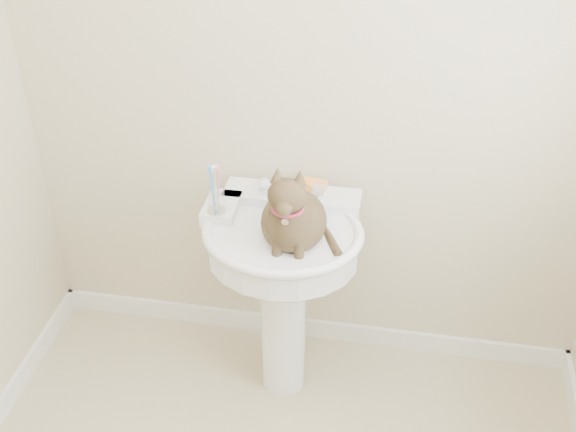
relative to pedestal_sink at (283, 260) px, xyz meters
The scene contains 7 objects.
wall_back 0.69m from the pedestal_sink, 79.88° to the left, with size 2.20×0.00×2.50m, color #C7B498, non-canonical shape.
baseboard_back 0.65m from the pedestal_sink, 79.53° to the left, with size 2.20×0.02×0.09m, color white.
pedestal_sink is the anchor object (origin of this frame).
faucet 0.26m from the pedestal_sink, 89.04° to the left, with size 0.28×0.12×0.14m.
soap_bar 0.30m from the pedestal_sink, 71.66° to the left, with size 0.09×0.06×0.03m, color #F39738.
toothbrush_cup 0.32m from the pedestal_sink, behind, with size 0.07×0.07×0.18m.
cat 0.24m from the pedestal_sink, 52.16° to the right, with size 0.25×0.31×0.45m.
Camera 1 is at (0.32, -1.20, 2.24)m, focal length 45.00 mm.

